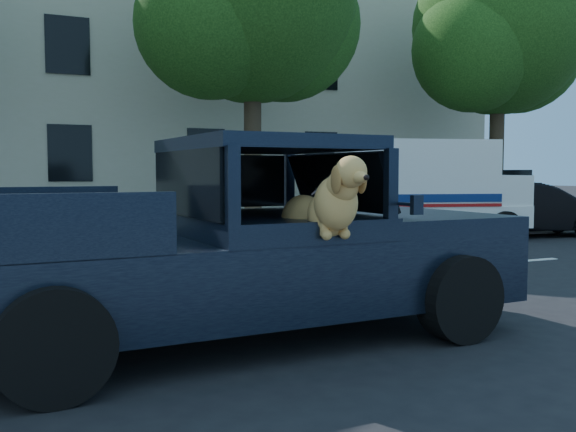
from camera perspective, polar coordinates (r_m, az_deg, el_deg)
name	(u,v)px	position (r m, az deg, el deg)	size (l,w,h in m)	color
ground	(126,365)	(5.92, -14.16, -12.69)	(120.00, 120.00, 0.00)	black
far_sidewalk	(46,246)	(14.90, -20.72, -2.47)	(60.00, 4.00, 0.15)	gray
lane_stripes	(219,285)	(9.62, -6.13, -6.09)	(21.60, 0.14, 0.01)	silver
street_tree_mid	(253,10)	(16.85, -3.12, 17.81)	(6.00, 5.20, 8.60)	#332619
street_tree_right	(499,38)	(21.09, 18.26, 14.80)	(6.00, 5.20, 8.60)	#332619
building_main	(121,87)	(22.62, -14.61, 11.02)	(26.00, 6.00, 9.00)	#BBB19A
pickup_truck	(232,273)	(6.41, -4.99, -5.03)	(5.72, 2.95, 2.02)	black
mail_truck	(426,196)	(16.32, 12.15, 1.73)	(4.83, 3.21, 2.44)	silver
parked_sedan	(529,209)	(17.82, 20.62, 0.57)	(4.26, 1.48, 1.40)	black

